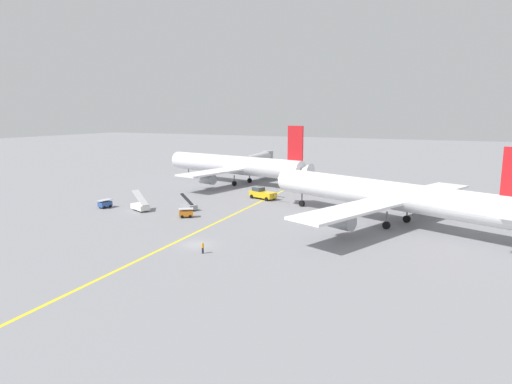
% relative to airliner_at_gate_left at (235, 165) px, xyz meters
% --- Properties ---
extents(ground_plane, '(600.00, 600.00, 0.00)m').
position_rel_airliner_at_gate_left_xyz_m(ground_plane, '(23.48, -54.56, -5.11)').
color(ground_plane, gray).
extents(taxiway_stripe, '(7.78, 119.81, 0.01)m').
position_rel_airliner_at_gate_left_xyz_m(taxiway_stripe, '(19.32, -44.56, -5.11)').
color(taxiway_stripe, yellow).
rests_on(taxiway_stripe, ground).
extents(airliner_at_gate_left, '(49.79, 42.53, 16.37)m').
position_rel_airliner_at_gate_left_xyz_m(airliner_at_gate_left, '(0.00, 0.00, 0.00)').
color(airliner_at_gate_left, silver).
rests_on(airliner_at_gate_left, ground).
extents(airliner_being_pushed, '(50.37, 47.27, 14.72)m').
position_rel_airliner_at_gate_left_xyz_m(airliner_being_pushed, '(46.07, -28.54, -0.01)').
color(airliner_being_pushed, white).
rests_on(airliner_being_pushed, ground).
extents(pushback_tug, '(9.63, 4.44, 2.92)m').
position_rel_airliner_at_gate_left_xyz_m(pushback_tug, '(16.82, -17.43, -3.87)').
color(pushback_tug, gold).
rests_on(pushback_tug, ground).
extents(gse_belt_loader_portside, '(4.98, 3.35, 3.02)m').
position_rel_airliner_at_gate_left_xyz_m(gse_belt_loader_portside, '(8.41, -34.73, -4.29)').
color(gse_belt_loader_portside, gray).
rests_on(gse_belt_loader_portside, ground).
extents(gse_baggage_cart_near_cluster, '(1.96, 2.93, 1.71)m').
position_rel_airliner_at_gate_left_xyz_m(gse_baggage_cart_near_cluster, '(-8.33, -40.82, -4.25)').
color(gse_baggage_cart_near_cluster, '#2D5199').
rests_on(gse_baggage_cart_near_cluster, ground).
extents(gse_stair_truck_yellow, '(4.94, 3.56, 4.06)m').
position_rel_airliner_at_gate_left_xyz_m(gse_stair_truck_yellow, '(0.12, -39.82, -4.09)').
color(gse_stair_truck_yellow, silver).
rests_on(gse_stair_truck_yellow, ground).
extents(gse_baggage_cart_trailing, '(3.13, 2.89, 1.71)m').
position_rel_airliner_at_gate_left_xyz_m(gse_baggage_cart_trailing, '(11.84, -40.57, -4.25)').
color(gse_baggage_cart_trailing, orange).
rests_on(gse_baggage_cart_trailing, ground).
extents(ground_crew_ramp_agent_by_cones, '(0.36, 0.36, 1.65)m').
position_rel_airliner_at_gate_left_xyz_m(ground_crew_ramp_agent_by_cones, '(26.66, -57.77, -4.26)').
color(ground_crew_ramp_agent_by_cones, black).
rests_on(ground_crew_ramp_agent_by_cones, ground).
extents(jet_bridge, '(5.20, 20.94, 6.22)m').
position_rel_airliner_at_gate_left_xyz_m(jet_bridge, '(-5.87, 29.21, -0.67)').
color(jet_bridge, '#B7B7BC').
rests_on(jet_bridge, ground).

